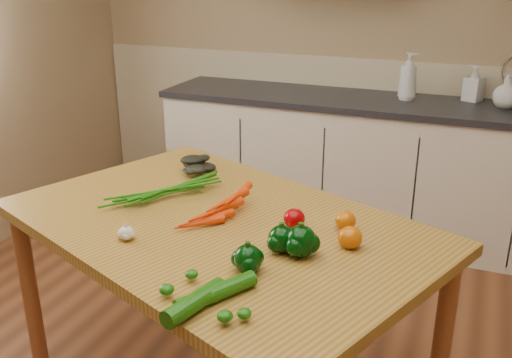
{
  "coord_description": "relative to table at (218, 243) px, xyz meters",
  "views": [
    {
      "loc": [
        0.79,
        -1.35,
        1.7
      ],
      "look_at": [
        0.0,
        0.58,
        0.91
      ],
      "focal_mm": 40.0,
      "sensor_mm": 36.0,
      "label": 1
    }
  ],
  "objects": [
    {
      "name": "tomato_a",
      "position": [
        0.28,
        0.05,
        0.13
      ],
      "size": [
        0.08,
        0.08,
        0.07
      ],
      "primitive_type": "ellipsoid",
      "color": "#960205",
      "rests_on": "table"
    },
    {
      "name": "table",
      "position": [
        0.0,
        0.0,
        0.0
      ],
      "size": [
        1.8,
        1.5,
        0.83
      ],
      "rotation": [
        0.0,
        0.0,
        -0.38
      ],
      "color": "#AB7A31",
      "rests_on": "ground"
    },
    {
      "name": "leafy_greens",
      "position": [
        -0.32,
        0.42,
        0.15
      ],
      "size": [
        0.22,
        0.2,
        0.11
      ],
      "primitive_type": null,
      "color": "black",
      "rests_on": "table"
    },
    {
      "name": "counter_run",
      "position": [
        0.26,
        1.86,
        -0.28
      ],
      "size": [
        2.84,
        0.64,
        1.14
      ],
      "color": "beige",
      "rests_on": "ground"
    },
    {
      "name": "room",
      "position": [
        0.05,
        -0.16,
        0.51
      ],
      "size": [
        4.04,
        5.04,
        2.64
      ],
      "color": "brown",
      "rests_on": "ground"
    },
    {
      "name": "soap_bottle_b",
      "position": [
        0.77,
        2.03,
        0.28
      ],
      "size": [
        0.13,
        0.13,
        0.22
      ],
      "primitive_type": "imported",
      "rotation": [
        0.0,
        0.0,
        4.3
      ],
      "color": "silver",
      "rests_on": "counter_run"
    },
    {
      "name": "pepper_b",
      "position": [
        0.36,
        -0.14,
        0.14
      ],
      "size": [
        0.1,
        0.1,
        0.1
      ],
      "primitive_type": "sphere",
      "color": "black",
      "rests_on": "table"
    },
    {
      "name": "pepper_c",
      "position": [
        0.25,
        -0.29,
        0.14
      ],
      "size": [
        0.09,
        0.09,
        0.09
      ],
      "primitive_type": "sphere",
      "color": "black",
      "rests_on": "table"
    },
    {
      "name": "tomato_b",
      "position": [
        0.45,
        0.1,
        0.13
      ],
      "size": [
        0.07,
        0.07,
        0.07
      ],
      "primitive_type": "ellipsoid",
      "color": "#C25404",
      "rests_on": "table"
    },
    {
      "name": "garlic_bulb",
      "position": [
        -0.22,
        -0.25,
        0.12
      ],
      "size": [
        0.06,
        0.06,
        0.05
      ],
      "primitive_type": "ellipsoid",
      "color": "silver",
      "rests_on": "table"
    },
    {
      "name": "tomato_c",
      "position": [
        0.49,
        -0.03,
        0.13
      ],
      "size": [
        0.08,
        0.08,
        0.07
      ],
      "primitive_type": "ellipsoid",
      "color": "#C25404",
      "rests_on": "table"
    },
    {
      "name": "soap_bottle_a",
      "position": [
        0.39,
        1.91,
        0.31
      ],
      "size": [
        0.12,
        0.12,
        0.29
      ],
      "primitive_type": "imported",
      "rotation": [
        0.0,
        0.0,
        1.48
      ],
      "color": "silver",
      "rests_on": "counter_run"
    },
    {
      "name": "zucchini_a",
      "position": [
        0.23,
        -0.47,
        0.12
      ],
      "size": [
        0.17,
        0.24,
        0.05
      ],
      "primitive_type": "cylinder",
      "rotation": [
        1.57,
        0.0,
        -0.51
      ],
      "color": "#124D08",
      "rests_on": "table"
    },
    {
      "name": "zucchini_b",
      "position": [
        0.19,
        -0.54,
        0.12
      ],
      "size": [
        0.11,
        0.22,
        0.05
      ],
      "primitive_type": "cylinder",
      "rotation": [
        1.57,
        0.0,
        -0.26
      ],
      "color": "#124D08",
      "rests_on": "table"
    },
    {
      "name": "soap_bottle_c",
      "position": [
        0.95,
        1.91,
        0.26
      ],
      "size": [
        0.18,
        0.18,
        0.19
      ],
      "primitive_type": "imported",
      "rotation": [
        0.0,
        0.0,
        0.23
      ],
      "color": "silver",
      "rests_on": "counter_run"
    },
    {
      "name": "pepper_a",
      "position": [
        0.3,
        -0.14,
        0.14
      ],
      "size": [
        0.09,
        0.09,
        0.09
      ],
      "primitive_type": "sphere",
      "color": "black",
      "rests_on": "table"
    },
    {
      "name": "carrot_bunch",
      "position": [
        -0.09,
        0.06,
        0.13
      ],
      "size": [
        0.35,
        0.31,
        0.08
      ],
      "primitive_type": null,
      "rotation": [
        0.0,
        0.0,
        -0.38
      ],
      "color": "#ED3C05",
      "rests_on": "table"
    }
  ]
}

